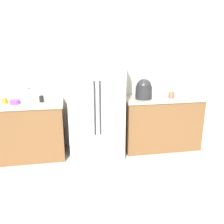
% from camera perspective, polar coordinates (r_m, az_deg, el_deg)
% --- Properties ---
extents(ground_plane, '(11.20, 11.20, 0.00)m').
position_cam_1_polar(ground_plane, '(3.14, 2.99, -20.17)').
color(ground_plane, beige).
extents(kitchen_back_panel, '(5.60, 0.10, 3.04)m').
position_cam_1_polar(kitchen_back_panel, '(4.25, -2.08, 11.91)').
color(kitchen_back_panel, silver).
rests_on(kitchen_back_panel, ground_plane).
extents(counter_left, '(1.16, 0.62, 0.93)m').
position_cam_1_polar(counter_left, '(4.15, -19.19, -4.13)').
color(counter_left, brown).
rests_on(counter_left, ground_plane).
extents(counter_right, '(1.35, 0.62, 0.93)m').
position_cam_1_polar(counter_right, '(4.38, 11.47, -2.41)').
color(counter_right, brown).
rests_on(counter_right, ground_plane).
extents(refrigerator, '(0.86, 0.75, 1.82)m').
position_cam_1_polar(refrigerator, '(3.91, -4.09, 2.33)').
color(refrigerator, '#B7BABF').
rests_on(refrigerator, ground_plane).
extents(toaster, '(0.24, 0.16, 0.22)m').
position_cam_1_polar(toaster, '(4.33, 15.69, 4.93)').
color(toaster, silver).
rests_on(toaster, counter_right).
extents(rice_cooker, '(0.28, 0.28, 0.34)m').
position_cam_1_polar(rice_cooker, '(4.05, 7.52, 5.32)').
color(rice_cooker, '#262628').
rests_on(rice_cooker, counter_right).
extents(bottle_a, '(0.07, 0.07, 0.22)m').
position_cam_1_polar(bottle_a, '(4.03, -18.88, 3.40)').
color(bottle_a, white).
rests_on(bottle_a, counter_left).
extents(cup_a, '(0.09, 0.09, 0.10)m').
position_cam_1_polar(cup_a, '(4.20, 13.81, 3.95)').
color(cup_a, brown).
rests_on(cup_a, counter_right).
extents(cup_b, '(0.07, 0.07, 0.10)m').
position_cam_1_polar(cup_b, '(3.99, -16.32, 3.05)').
color(cup_b, black).
rests_on(cup_b, counter_left).
extents(cup_c, '(0.08, 0.08, 0.08)m').
position_cam_1_polar(cup_c, '(4.09, -24.03, 2.46)').
color(cup_c, orange).
rests_on(cup_c, counter_left).
extents(bowl_a, '(0.14, 0.14, 0.07)m').
position_cam_1_polar(bowl_a, '(4.00, -21.93, 2.27)').
color(bowl_a, purple).
rests_on(bowl_a, counter_left).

